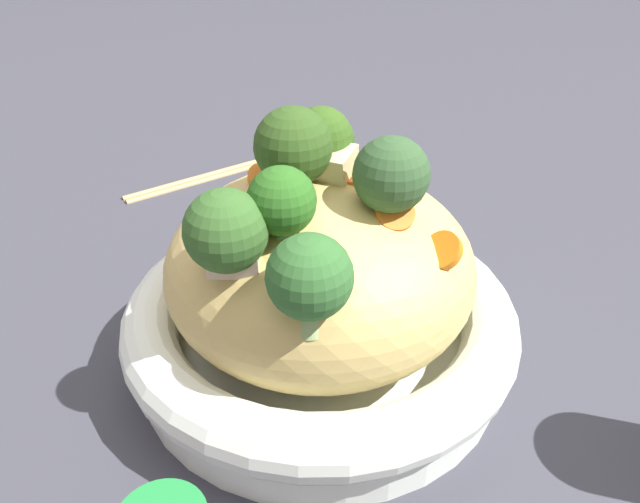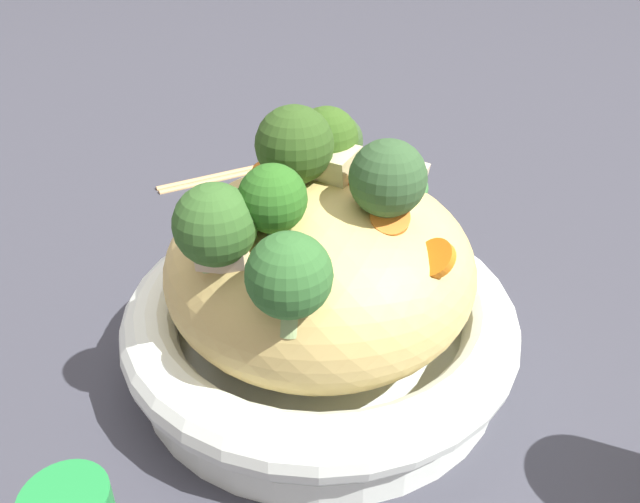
% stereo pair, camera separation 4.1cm
% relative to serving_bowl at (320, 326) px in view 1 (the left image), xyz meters
% --- Properties ---
extents(ground_plane, '(3.00, 3.00, 0.00)m').
position_rel_serving_bowl_xyz_m(ground_plane, '(0.00, 0.00, -0.03)').
color(ground_plane, '#373841').
extents(serving_bowl, '(0.27, 0.27, 0.06)m').
position_rel_serving_bowl_xyz_m(serving_bowl, '(0.00, 0.00, 0.00)').
color(serving_bowl, white).
rests_on(serving_bowl, ground_plane).
extents(noodle_heap, '(0.20, 0.20, 0.12)m').
position_rel_serving_bowl_xyz_m(noodle_heap, '(-0.00, -0.00, 0.05)').
color(noodle_heap, tan).
rests_on(noodle_heap, serving_bowl).
extents(broccoli_florets, '(0.16, 0.16, 0.09)m').
position_rel_serving_bowl_xyz_m(broccoli_florets, '(-0.02, -0.02, 0.12)').
color(broccoli_florets, '#A4C176').
rests_on(broccoli_florets, serving_bowl).
extents(carrot_coins, '(0.13, 0.12, 0.04)m').
position_rel_serving_bowl_xyz_m(carrot_coins, '(-0.01, -0.01, 0.10)').
color(carrot_coins, orange).
rests_on(carrot_coins, serving_bowl).
extents(zucchini_slices, '(0.16, 0.06, 0.03)m').
position_rel_serving_bowl_xyz_m(zucchini_slices, '(0.01, 0.01, 0.10)').
color(zucchini_slices, beige).
rests_on(zucchini_slices, serving_bowl).
extents(chicken_chunks, '(0.15, 0.07, 0.04)m').
position_rel_serving_bowl_xyz_m(chicken_chunks, '(0.01, -0.01, 0.11)').
color(chicken_chunks, beige).
rests_on(chicken_chunks, serving_bowl).
extents(chopsticks_pair, '(0.20, 0.04, 0.01)m').
position_rel_serving_bowl_xyz_m(chopsticks_pair, '(0.04, 0.32, -0.03)').
color(chopsticks_pair, tan).
rests_on(chopsticks_pair, ground_plane).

